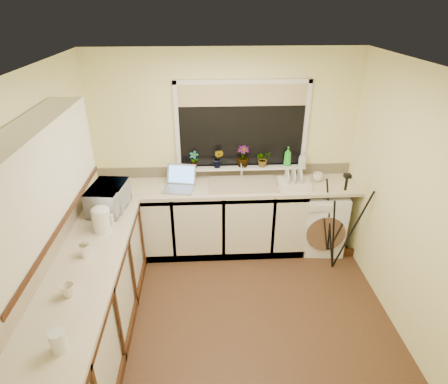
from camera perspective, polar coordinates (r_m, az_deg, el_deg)
floor at (r=4.06m, az=1.41°, el=-18.28°), size 3.20×3.20×0.00m
ceiling at (r=2.87m, az=1.99°, el=18.33°), size 3.20×3.20×0.00m
wall_back at (r=4.64m, az=0.17°, el=6.25°), size 3.20×0.00×3.20m
wall_front at (r=2.15m, az=5.12°, el=-24.02°), size 3.20×0.00×3.20m
wall_left at (r=3.55m, az=-25.10°, el=-3.63°), size 0.00×3.00×3.00m
wall_right at (r=3.77m, az=26.72°, el=-2.21°), size 0.00×3.00×3.00m
base_cabinet_back at (r=4.72m, az=-3.59°, el=-4.21°), size 2.55×0.60×0.86m
base_cabinet_left at (r=3.69m, az=-19.66°, el=-16.73°), size 0.54×2.40×0.86m
worktop_back at (r=4.51m, az=0.38°, el=0.78°), size 3.20×0.60×0.04m
worktop_left at (r=3.40m, az=-20.85°, el=-11.22°), size 0.60×2.40×0.04m
upper_cabinet at (r=2.87m, az=-27.32°, el=1.64°), size 0.28×1.90×0.70m
splashback_left at (r=3.36m, az=-26.26°, el=-7.71°), size 0.02×2.40×0.45m
splashback_back at (r=4.73m, az=0.18°, el=3.32°), size 3.20×0.02×0.14m
window_glass at (r=4.54m, az=2.75°, el=10.05°), size 1.50×0.02×1.00m
window_blind at (r=4.41m, az=2.89°, el=14.60°), size 1.50×0.02×0.25m
windowsill at (r=4.67m, az=2.68°, el=3.80°), size 1.60×0.14×0.03m
sink at (r=4.51m, az=2.92°, el=1.21°), size 0.82×0.46×0.03m
faucet at (r=4.63m, az=2.73°, el=3.39°), size 0.03×0.03×0.24m
washing_machine at (r=4.91m, az=14.37°, el=-4.11°), size 0.61×0.59×0.81m
laptop at (r=4.46m, az=-6.80°, el=1.51°), size 0.41×0.41×0.25m
kettle at (r=3.78m, az=-18.23°, el=-4.12°), size 0.17×0.17×0.23m
dish_rack at (r=4.56m, az=10.72°, el=1.30°), size 0.42×0.34×0.06m
tripod at (r=4.47m, az=17.28°, el=-4.64°), size 0.71×0.71×1.24m
glass_jug at (r=2.75m, az=-24.09°, el=-20.11°), size 0.10×0.10×0.15m
steel_jar at (r=3.49m, az=-20.51°, el=-8.38°), size 0.09×0.09×0.12m
microwave at (r=4.12m, az=-17.30°, el=-0.86°), size 0.40×0.54×0.28m
plant_a at (r=4.57m, az=-4.60°, el=4.93°), size 0.13×0.11×0.22m
plant_b at (r=4.57m, az=-0.92°, el=5.15°), size 0.17×0.15×0.24m
plant_c at (r=4.61m, az=2.92°, el=5.48°), size 0.16×0.16×0.27m
plant_d at (r=4.64m, az=6.00°, el=5.08°), size 0.22×0.21×0.20m
soap_bottle_green at (r=4.70m, az=9.73°, el=5.42°), size 0.10×0.10×0.24m
soap_bottle_clear at (r=4.73m, az=11.97°, el=4.99°), size 0.11×0.11×0.19m
cup_back at (r=4.74m, az=14.15°, el=2.25°), size 0.16×0.16×0.10m
cup_left at (r=3.13m, az=-22.82°, el=-13.72°), size 0.14×0.14×0.10m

